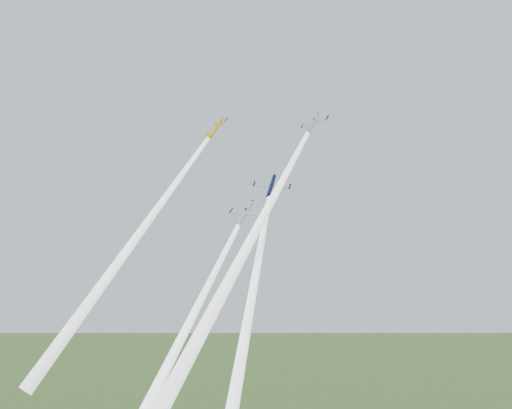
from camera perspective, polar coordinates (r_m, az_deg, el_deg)
name	(u,v)px	position (r m, az deg, el deg)	size (l,w,h in m)	color
plane_yellow	(216,128)	(149.29, -3.61, 6.79)	(8.28, 8.21, 1.30)	yellow
smoke_trail_yellow	(127,250)	(134.85, -11.40, -4.03)	(2.73, 2.73, 65.50)	white
plane_navy	(271,186)	(129.85, 1.37, 1.63)	(7.78, 7.72, 1.22)	#0C1135
smoke_trail_navy	(242,352)	(106.85, -1.25, -13.01)	(2.73, 2.73, 69.96)	white
plane_silver_right	(313,123)	(131.63, 5.13, 7.26)	(6.91, 6.85, 1.08)	#ACB2BB
smoke_trail_silver_right	(242,257)	(112.16, -1.28, -4.70)	(2.73, 2.73, 62.96)	white
plane_silver_low	(244,214)	(129.40, -1.05, -0.83)	(8.33, 8.26, 1.30)	#AEB4BC
smoke_trail_silver_low	(160,381)	(113.36, -8.53, -15.22)	(2.73, 2.73, 68.94)	white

